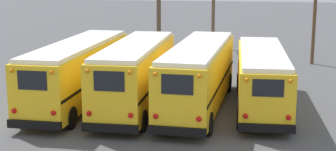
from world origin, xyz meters
TOP-DOWN VIEW (x-y plane):
  - ground_plane at (0.00, 0.00)m, footprint 160.00×160.00m
  - school_bus_0 at (-4.68, -0.21)m, footprint 2.68×10.87m
  - school_bus_1 at (-1.56, -0.50)m, footprint 2.49×10.03m
  - school_bus_2 at (1.56, -0.13)m, footprint 3.02×10.91m
  - school_bus_3 at (4.69, 0.61)m, footprint 2.71×10.25m
  - utility_pole at (-2.73, 12.37)m, footprint 1.80×0.33m

SIDE VIEW (x-z plane):
  - ground_plane at x=0.00m, z-range 0.00..0.00m
  - school_bus_3 at x=4.69m, z-range 0.14..3.10m
  - school_bus_0 at x=-4.68m, z-range 0.14..3.39m
  - school_bus_2 at x=1.56m, z-range 0.15..3.43m
  - school_bus_1 at x=-1.56m, z-range 0.13..3.46m
  - utility_pole at x=-2.73m, z-range 0.12..7.70m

